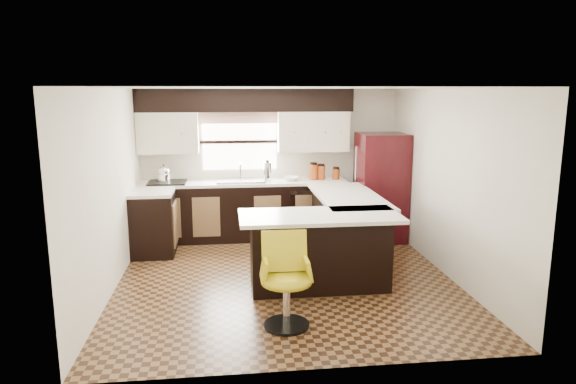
{
  "coord_description": "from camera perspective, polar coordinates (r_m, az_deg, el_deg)",
  "views": [
    {
      "loc": [
        -0.71,
        -6.2,
        2.37
      ],
      "look_at": [
        0.09,
        0.45,
        1.04
      ],
      "focal_mm": 32.0,
      "sensor_mm": 36.0,
      "label": 1
    }
  ],
  "objects": [
    {
      "name": "counter_back",
      "position": [
        8.23,
        -4.91,
        1.04
      ],
      "size": [
        3.3,
        0.6,
        0.04
      ],
      "primitive_type": "cube",
      "color": "silver",
      "rests_on": "base_cab_back"
    },
    {
      "name": "counter_pen_long",
      "position": [
        7.17,
        6.7,
        -0.51
      ],
      "size": [
        0.84,
        1.95,
        0.04
      ],
      "primitive_type": "cube",
      "color": "silver",
      "rests_on": "peninsula_long"
    },
    {
      "name": "peninsula_return",
      "position": [
        6.25,
        3.53,
        -6.7
      ],
      "size": [
        1.65,
        0.6,
        0.9
      ],
      "primitive_type": "cube",
      "color": "black",
      "rests_on": "floor"
    },
    {
      "name": "ceiling",
      "position": [
        6.24,
        -0.3,
        11.49
      ],
      "size": [
        4.4,
        4.4,
        0.0
      ],
      "primitive_type": "plane",
      "rotation": [
        3.14,
        0.0,
        0.0
      ],
      "color": "silver",
      "rests_on": "wall_back"
    },
    {
      "name": "wall_back",
      "position": [
        8.51,
        -1.98,
        3.3
      ],
      "size": [
        4.4,
        0.0,
        4.4
      ],
      "primitive_type": "plane",
      "rotation": [
        1.57,
        0.0,
        0.0
      ],
      "color": "beige",
      "rests_on": "floor"
    },
    {
      "name": "bar_chair",
      "position": [
        5.23,
        -0.16,
        -9.96
      ],
      "size": [
        0.51,
        0.51,
        0.96
      ],
      "primitive_type": null,
      "rotation": [
        0.0,
        0.0,
        0.0
      ],
      "color": "gold",
      "rests_on": "floor"
    },
    {
      "name": "canister_small",
      "position": [
        8.42,
        5.36,
        2.0
      ],
      "size": [
        0.12,
        0.12,
        0.17
      ],
      "primitive_type": "cylinder",
      "color": "#843712",
      "rests_on": "counter_back"
    },
    {
      "name": "refrigerator",
      "position": [
        8.3,
        10.27,
        0.52
      ],
      "size": [
        0.73,
        0.7,
        1.71
      ],
      "primitive_type": "cube",
      "color": "black",
      "rests_on": "floor"
    },
    {
      "name": "valance",
      "position": [
        8.35,
        -5.43,
        8.21
      ],
      "size": [
        1.3,
        0.06,
        0.18
      ],
      "primitive_type": "cube",
      "color": "#D19B93",
      "rests_on": "wall_back"
    },
    {
      "name": "cooktop",
      "position": [
        8.26,
        -13.26,
        1.05
      ],
      "size": [
        0.58,
        0.5,
        0.02
      ],
      "primitive_type": "cube",
      "color": "black",
      "rests_on": "counter_back"
    },
    {
      "name": "upper_cab_left",
      "position": [
        8.3,
        -13.18,
        6.43
      ],
      "size": [
        0.94,
        0.35,
        0.64
      ],
      "primitive_type": "cube",
      "color": "beige",
      "rests_on": "wall_back"
    },
    {
      "name": "counter_left",
      "position": [
        7.67,
        -14.87,
        -0.05
      ],
      "size": [
        0.6,
        0.7,
        0.04
      ],
      "primitive_type": "cube",
      "color": "silver",
      "rests_on": "base_cab_left"
    },
    {
      "name": "base_cab_left",
      "position": [
        7.77,
        -14.7,
        -3.47
      ],
      "size": [
        0.6,
        0.7,
        0.9
      ],
      "primitive_type": "cube",
      "color": "black",
      "rests_on": "floor"
    },
    {
      "name": "kettle",
      "position": [
        8.24,
        -13.61,
        2.06
      ],
      "size": [
        0.2,
        0.2,
        0.27
      ],
      "primitive_type": null,
      "color": "silver",
      "rests_on": "cooktop"
    },
    {
      "name": "wall_front",
      "position": [
        4.23,
        3.13,
        -4.87
      ],
      "size": [
        4.4,
        0.0,
        4.4
      ],
      "primitive_type": "plane",
      "rotation": [
        -1.57,
        0.0,
        0.0
      ],
      "color": "beige",
      "rests_on": "floor"
    },
    {
      "name": "base_cab_back",
      "position": [
        8.33,
        -4.86,
        -2.16
      ],
      "size": [
        3.3,
        0.6,
        0.9
      ],
      "primitive_type": "cube",
      "color": "black",
      "rests_on": "floor"
    },
    {
      "name": "mixing_bowl",
      "position": [
        8.28,
        0.33,
        1.52
      ],
      "size": [
        0.31,
        0.31,
        0.06
      ],
      "primitive_type": "imported",
      "rotation": [
        0.0,
        0.0,
        -0.3
      ],
      "color": "white",
      "rests_on": "counter_back"
    },
    {
      "name": "window_pane",
      "position": [
        8.42,
        -5.39,
        5.57
      ],
      "size": [
        1.2,
        0.02,
        0.9
      ],
      "primitive_type": "cube",
      "color": "white",
      "rests_on": "wall_back"
    },
    {
      "name": "wall_left",
      "position": [
        6.46,
        -19.13,
        0.15
      ],
      "size": [
        0.0,
        4.4,
        4.4
      ],
      "primitive_type": "plane",
      "rotation": [
        1.57,
        0.0,
        1.57
      ],
      "color": "beige",
      "rests_on": "floor"
    },
    {
      "name": "peninsula_long",
      "position": [
        7.27,
        6.24,
        -4.17
      ],
      "size": [
        0.6,
        1.95,
        0.9
      ],
      "primitive_type": "cube",
      "color": "black",
      "rests_on": "floor"
    },
    {
      "name": "upper_cab_right",
      "position": [
        8.37,
        2.78,
        6.74
      ],
      "size": [
        1.14,
        0.35,
        0.64
      ],
      "primitive_type": "cube",
      "color": "beige",
      "rests_on": "wall_back"
    },
    {
      "name": "sink",
      "position": [
        8.2,
        -5.26,
        1.27
      ],
      "size": [
        0.75,
        0.45,
        0.03
      ],
      "primitive_type": "cube",
      "color": "#B2B2B7",
      "rests_on": "counter_back"
    },
    {
      "name": "dishwasher",
      "position": [
        8.15,
        2.27,
        -2.57
      ],
      "size": [
        0.58,
        0.03,
        0.78
      ],
      "primitive_type": "cube",
      "color": "black",
      "rests_on": "floor"
    },
    {
      "name": "wall_right",
      "position": [
        6.91,
        17.3,
        0.95
      ],
      "size": [
        0.0,
        4.4,
        4.4
      ],
      "primitive_type": "plane",
      "rotation": [
        1.57,
        0.0,
        -1.57
      ],
      "color": "beige",
      "rests_on": "floor"
    },
    {
      "name": "percolator",
      "position": [
        8.22,
        -2.3,
        2.29
      ],
      "size": [
        0.13,
        0.13,
        0.3
      ],
      "primitive_type": "cylinder",
      "color": "silver",
      "rests_on": "counter_back"
    },
    {
      "name": "floor",
      "position": [
        6.67,
        -0.28,
        -9.59
      ],
      "size": [
        4.4,
        4.4,
        0.0
      ],
      "primitive_type": "plane",
      "color": "#49301A",
      "rests_on": "ground"
    },
    {
      "name": "canister_large",
      "position": [
        8.34,
        2.85,
        2.23
      ],
      "size": [
        0.14,
        0.14,
        0.25
      ],
      "primitive_type": "cylinder",
      "color": "#843712",
      "rests_on": "counter_back"
    },
    {
      "name": "soffit",
      "position": [
        8.23,
        -4.74,
        10.13
      ],
      "size": [
        3.4,
        0.35,
        0.36
      ],
      "primitive_type": "cube",
      "color": "black",
      "rests_on": "wall_back"
    },
    {
      "name": "canister_med",
      "position": [
        8.36,
        3.71,
        2.16
      ],
      "size": [
        0.13,
        0.13,
        0.23
      ],
      "primitive_type": "cylinder",
      "color": "#843712",
      "rests_on": "counter_back"
    },
    {
      "name": "counter_pen_return",
      "position": [
        6.03,
        3.55,
        -2.69
      ],
      "size": [
        1.89,
        0.84,
        0.04
      ],
      "primitive_type": "cube",
      "color": "silver",
      "rests_on": "peninsula_return"
    }
  ]
}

